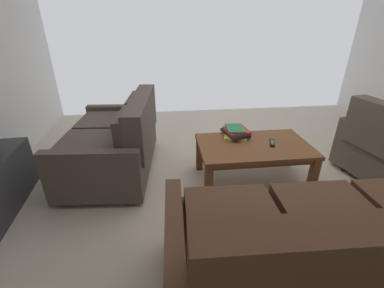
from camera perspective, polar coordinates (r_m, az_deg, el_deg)
ground_plane at (r=2.82m, az=12.25°, el=-8.45°), size 5.37×4.87×0.01m
sofa_main at (r=1.79m, az=30.31°, el=-20.26°), size 2.01×0.96×0.87m
loveseat_near at (r=2.93m, az=-16.36°, el=0.48°), size 0.98×1.43×0.84m
coffee_table at (r=2.69m, az=13.46°, el=-1.29°), size 1.11×0.67×0.43m
book_stack at (r=2.78m, az=9.66°, el=2.57°), size 0.29×0.34×0.10m
tv_remote at (r=2.71m, az=17.31°, el=0.24°), size 0.09×0.17×0.02m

